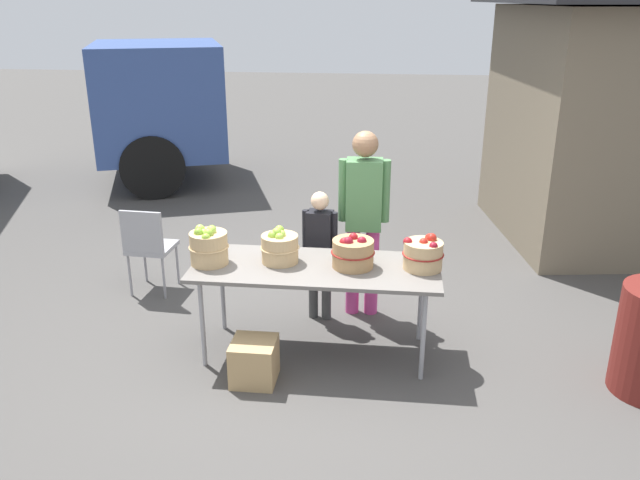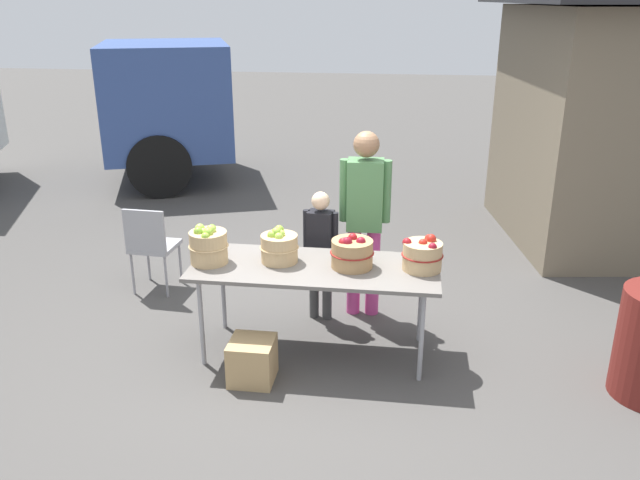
# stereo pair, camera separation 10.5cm
# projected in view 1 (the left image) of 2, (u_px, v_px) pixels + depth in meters

# --- Properties ---
(ground_plane) EXTENTS (40.00, 40.00, 0.00)m
(ground_plane) POSITION_uv_depth(u_px,v_px,m) (316.00, 351.00, 5.22)
(ground_plane) COLOR #474442
(market_table) EXTENTS (1.90, 0.76, 0.75)m
(market_table) POSITION_uv_depth(u_px,v_px,m) (316.00, 271.00, 4.98)
(market_table) COLOR slate
(market_table) RESTS_ON ground
(apple_basket_green_0) EXTENTS (0.31, 0.31, 0.30)m
(apple_basket_green_0) POSITION_uv_depth(u_px,v_px,m) (209.00, 246.00, 4.96)
(apple_basket_green_0) COLOR tan
(apple_basket_green_0) RESTS_ON market_table
(apple_basket_green_1) EXTENTS (0.30, 0.30, 0.28)m
(apple_basket_green_1) POSITION_uv_depth(u_px,v_px,m) (280.00, 247.00, 4.99)
(apple_basket_green_1) COLOR tan
(apple_basket_green_1) RESTS_ON market_table
(apple_basket_red_0) EXTENTS (0.34, 0.34, 0.26)m
(apple_basket_red_0) POSITION_uv_depth(u_px,v_px,m) (353.00, 253.00, 4.91)
(apple_basket_red_0) COLOR #A87F51
(apple_basket_red_0) RESTS_ON market_table
(apple_basket_red_1) EXTENTS (0.32, 0.32, 0.27)m
(apple_basket_red_1) POSITION_uv_depth(u_px,v_px,m) (423.00, 254.00, 4.87)
(apple_basket_red_1) COLOR tan
(apple_basket_red_1) RESTS_ON market_table
(vendor_adult) EXTENTS (0.44, 0.23, 1.65)m
(vendor_adult) POSITION_uv_depth(u_px,v_px,m) (364.00, 210.00, 5.54)
(vendor_adult) COLOR #CC3F8C
(vendor_adult) RESTS_ON ground
(child_customer) EXTENTS (0.31, 0.18, 1.17)m
(child_customer) POSITION_uv_depth(u_px,v_px,m) (320.00, 246.00, 5.54)
(child_customer) COLOR #3F3F3F
(child_customer) RESTS_ON ground
(folding_chair) EXTENTS (0.42, 0.42, 0.86)m
(folding_chair) POSITION_uv_depth(u_px,v_px,m) (148.00, 243.00, 6.08)
(folding_chair) COLOR #99999E
(folding_chair) RESTS_ON ground
(produce_crate) EXTENTS (0.33, 0.33, 0.33)m
(produce_crate) POSITION_uv_depth(u_px,v_px,m) (254.00, 361.00, 4.78)
(produce_crate) COLOR tan
(produce_crate) RESTS_ON ground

